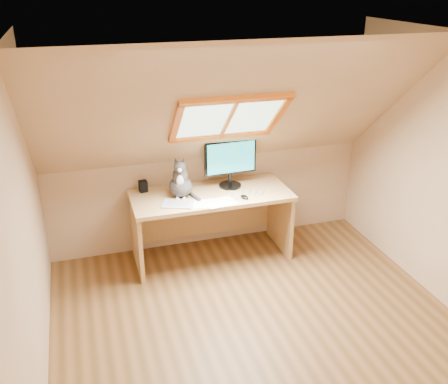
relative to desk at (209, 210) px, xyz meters
name	(u,v)px	position (x,y,z in m)	size (l,w,h in m)	color
ground	(265,335)	(0.08, -1.45, -0.52)	(3.50, 3.50, 0.00)	brown
room_shell	(276,184)	(0.08, -1.54, 0.91)	(3.52, 3.52, 2.41)	tan
desk	(209,210)	(0.00, 0.00, 0.00)	(1.63, 0.71, 0.75)	tan
monitor	(230,160)	(0.24, 0.04, 0.52)	(0.56, 0.24, 0.51)	black
cat	(180,182)	(-0.31, -0.05, 0.38)	(0.29, 0.33, 0.43)	#3D3836
desk_speaker	(143,186)	(-0.66, 0.18, 0.28)	(0.08, 0.08, 0.12)	black
graphics_tablet	(178,204)	(-0.38, -0.24, 0.23)	(0.30, 0.21, 0.01)	#B2B2B7
mouse	(244,197)	(0.29, -0.29, 0.24)	(0.06, 0.10, 0.03)	black
papers	(213,204)	(-0.05, -0.33, 0.23)	(0.33, 0.27, 0.00)	white
cables	(245,194)	(0.33, -0.19, 0.23)	(0.51, 0.26, 0.01)	silver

